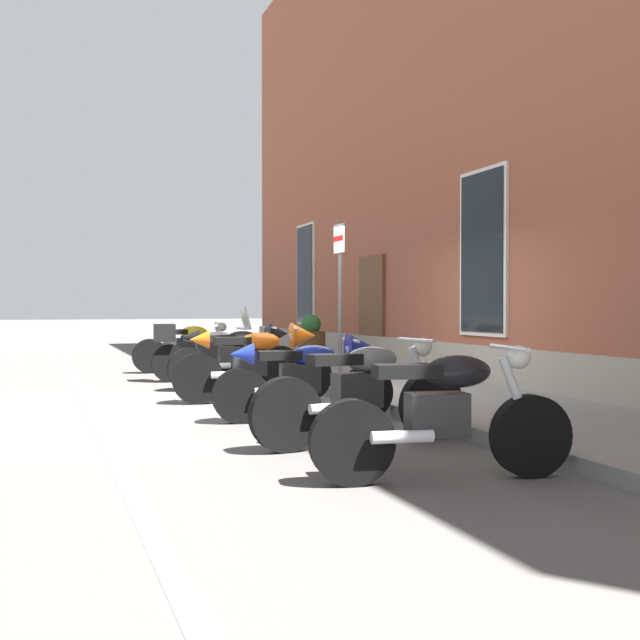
{
  "coord_description": "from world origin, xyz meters",
  "views": [
    {
      "loc": [
        9.38,
        -3.77,
        1.27
      ],
      "look_at": [
        0.11,
        -0.22,
        1.1
      ],
      "focal_mm": 41.07,
      "sensor_mm": 36.0,
      "label": 1
    }
  ],
  "objects_px": {
    "parking_sign": "(340,278)",
    "motorcycle_orange_sport": "(259,359)",
    "motorcycle_black_sport": "(241,353)",
    "motorcycle_blue_sport": "(312,373)",
    "motorcycle_silver_touring": "(206,350)",
    "barrel_planter": "(311,342)",
    "motorcycle_grey_naked": "(364,393)",
    "motorcycle_yellow_naked": "(190,347)",
    "motorcycle_black_naked": "(446,415)"
  },
  "relations": [
    {
      "from": "motorcycle_orange_sport",
      "to": "barrel_planter",
      "type": "xyz_separation_m",
      "value": [
        -4.56,
        2.43,
        -0.01
      ]
    },
    {
      "from": "motorcycle_silver_touring",
      "to": "barrel_planter",
      "type": "distance_m",
      "value": 2.91
    },
    {
      "from": "motorcycle_black_sport",
      "to": "motorcycle_blue_sport",
      "type": "relative_size",
      "value": 1.03
    },
    {
      "from": "motorcycle_black_sport",
      "to": "motorcycle_black_naked",
      "type": "height_order",
      "value": "motorcycle_black_sport"
    },
    {
      "from": "motorcycle_grey_naked",
      "to": "parking_sign",
      "type": "height_order",
      "value": "parking_sign"
    },
    {
      "from": "motorcycle_yellow_naked",
      "to": "barrel_planter",
      "type": "xyz_separation_m",
      "value": [
        0.33,
        2.42,
        0.08
      ]
    },
    {
      "from": "parking_sign",
      "to": "barrel_planter",
      "type": "relative_size",
      "value": 2.49
    },
    {
      "from": "motorcycle_black_sport",
      "to": "motorcycle_grey_naked",
      "type": "bearing_deg",
      "value": -1.61
    },
    {
      "from": "motorcycle_silver_touring",
      "to": "motorcycle_black_naked",
      "type": "distance_m",
      "value": 7.85
    },
    {
      "from": "motorcycle_orange_sport",
      "to": "parking_sign",
      "type": "bearing_deg",
      "value": 120.57
    },
    {
      "from": "motorcycle_silver_touring",
      "to": "parking_sign",
      "type": "bearing_deg",
      "value": 36.91
    },
    {
      "from": "motorcycle_silver_touring",
      "to": "parking_sign",
      "type": "height_order",
      "value": "parking_sign"
    },
    {
      "from": "motorcycle_silver_touring",
      "to": "motorcycle_black_sport",
      "type": "xyz_separation_m",
      "value": [
        1.43,
        0.25,
        0.03
      ]
    },
    {
      "from": "motorcycle_orange_sport",
      "to": "motorcycle_grey_naked",
      "type": "xyz_separation_m",
      "value": [
        3.3,
        0.04,
        -0.09
      ]
    },
    {
      "from": "barrel_planter",
      "to": "motorcycle_orange_sport",
      "type": "bearing_deg",
      "value": -28.05
    },
    {
      "from": "motorcycle_grey_naked",
      "to": "motorcycle_black_naked",
      "type": "relative_size",
      "value": 1.1
    },
    {
      "from": "motorcycle_yellow_naked",
      "to": "motorcycle_grey_naked",
      "type": "relative_size",
      "value": 1.0
    },
    {
      "from": "motorcycle_orange_sport",
      "to": "motorcycle_black_naked",
      "type": "xyz_separation_m",
      "value": [
        4.78,
        0.02,
        -0.09
      ]
    },
    {
      "from": "motorcycle_yellow_naked",
      "to": "parking_sign",
      "type": "relative_size",
      "value": 0.9
    },
    {
      "from": "motorcycle_grey_naked",
      "to": "motorcycle_yellow_naked",
      "type": "bearing_deg",
      "value": -179.8
    },
    {
      "from": "motorcycle_orange_sport",
      "to": "parking_sign",
      "type": "relative_size",
      "value": 0.88
    },
    {
      "from": "motorcycle_grey_naked",
      "to": "barrel_planter",
      "type": "height_order",
      "value": "barrel_planter"
    },
    {
      "from": "motorcycle_blue_sport",
      "to": "motorcycle_black_naked",
      "type": "height_order",
      "value": "motorcycle_black_naked"
    },
    {
      "from": "motorcycle_yellow_naked",
      "to": "motorcycle_grey_naked",
      "type": "bearing_deg",
      "value": 0.2
    },
    {
      "from": "motorcycle_yellow_naked",
      "to": "motorcycle_blue_sport",
      "type": "xyz_separation_m",
      "value": [
        6.65,
        0.08,
        0.05
      ]
    },
    {
      "from": "motorcycle_blue_sport",
      "to": "parking_sign",
      "type": "height_order",
      "value": "parking_sign"
    },
    {
      "from": "barrel_planter",
      "to": "motorcycle_black_sport",
      "type": "bearing_deg",
      "value": -37.55
    },
    {
      "from": "parking_sign",
      "to": "barrel_planter",
      "type": "distance_m",
      "value": 3.92
    },
    {
      "from": "motorcycle_silver_touring",
      "to": "motorcycle_blue_sport",
      "type": "relative_size",
      "value": 1.01
    },
    {
      "from": "motorcycle_silver_touring",
      "to": "motorcycle_black_naked",
      "type": "bearing_deg",
      "value": 0.69
    },
    {
      "from": "motorcycle_silver_touring",
      "to": "motorcycle_blue_sport",
      "type": "distance_m",
      "value": 4.83
    },
    {
      "from": "motorcycle_blue_sport",
      "to": "motorcycle_black_naked",
      "type": "xyz_separation_m",
      "value": [
        3.02,
        -0.07,
        -0.05
      ]
    },
    {
      "from": "motorcycle_orange_sport",
      "to": "motorcycle_grey_naked",
      "type": "height_order",
      "value": "motorcycle_orange_sport"
    },
    {
      "from": "motorcycle_blue_sport",
      "to": "parking_sign",
      "type": "xyz_separation_m",
      "value": [
        -2.67,
        1.45,
        1.17
      ]
    },
    {
      "from": "motorcycle_grey_naked",
      "to": "parking_sign",
      "type": "xyz_separation_m",
      "value": [
        -4.21,
        1.51,
        1.23
      ]
    },
    {
      "from": "motorcycle_grey_naked",
      "to": "motorcycle_black_naked",
      "type": "distance_m",
      "value": 1.48
    },
    {
      "from": "motorcycle_blue_sport",
      "to": "barrel_planter",
      "type": "xyz_separation_m",
      "value": [
        -6.32,
        2.33,
        0.02
      ]
    },
    {
      "from": "motorcycle_silver_touring",
      "to": "motorcycle_blue_sport",
      "type": "xyz_separation_m",
      "value": [
        4.83,
        0.17,
        0.01
      ]
    },
    {
      "from": "motorcycle_silver_touring",
      "to": "motorcycle_blue_sport",
      "type": "height_order",
      "value": "motorcycle_silver_touring"
    },
    {
      "from": "motorcycle_orange_sport",
      "to": "motorcycle_yellow_naked",
      "type": "bearing_deg",
      "value": 179.85
    },
    {
      "from": "motorcycle_blue_sport",
      "to": "barrel_planter",
      "type": "bearing_deg",
      "value": 159.74
    },
    {
      "from": "motorcycle_blue_sport",
      "to": "motorcycle_yellow_naked",
      "type": "bearing_deg",
      "value": -179.29
    },
    {
      "from": "motorcycle_black_naked",
      "to": "parking_sign",
      "type": "distance_m",
      "value": 6.02
    },
    {
      "from": "motorcycle_black_sport",
      "to": "motorcycle_orange_sport",
      "type": "distance_m",
      "value": 1.64
    },
    {
      "from": "motorcycle_black_sport",
      "to": "barrel_planter",
      "type": "relative_size",
      "value": 2.17
    },
    {
      "from": "motorcycle_silver_touring",
      "to": "motorcycle_black_sport",
      "type": "bearing_deg",
      "value": 9.89
    },
    {
      "from": "parking_sign",
      "to": "motorcycle_orange_sport",
      "type": "bearing_deg",
      "value": -59.43
    },
    {
      "from": "motorcycle_black_sport",
      "to": "barrel_planter",
      "type": "bearing_deg",
      "value": 142.45
    },
    {
      "from": "motorcycle_black_sport",
      "to": "motorcycle_black_naked",
      "type": "xyz_separation_m",
      "value": [
        6.41,
        -0.16,
        -0.07
      ]
    },
    {
      "from": "motorcycle_grey_naked",
      "to": "parking_sign",
      "type": "relative_size",
      "value": 0.9
    }
  ]
}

